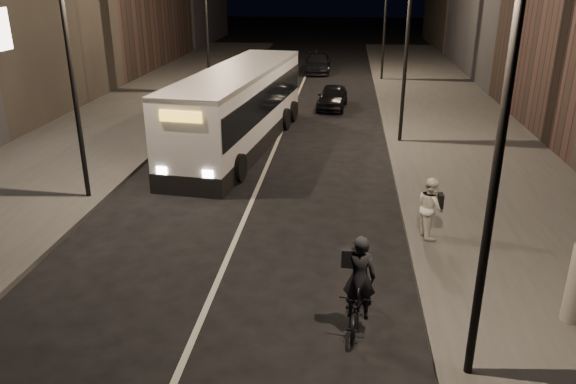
% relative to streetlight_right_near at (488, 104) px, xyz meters
% --- Properties ---
extents(ground, '(180.00, 180.00, 0.00)m').
position_rel_streetlight_right_near_xyz_m(ground, '(-5.33, 4.00, -5.36)').
color(ground, black).
rests_on(ground, ground).
extents(sidewalk_right, '(7.00, 70.00, 0.16)m').
position_rel_streetlight_right_near_xyz_m(sidewalk_right, '(3.17, 18.00, -5.28)').
color(sidewalk_right, '#363533').
rests_on(sidewalk_right, ground).
extents(sidewalk_left, '(7.00, 70.00, 0.16)m').
position_rel_streetlight_right_near_xyz_m(sidewalk_left, '(-13.83, 18.00, -5.28)').
color(sidewalk_left, '#363533').
rests_on(sidewalk_left, ground).
extents(streetlight_right_near, '(1.20, 0.44, 8.12)m').
position_rel_streetlight_right_near_xyz_m(streetlight_right_near, '(0.00, 0.00, 0.00)').
color(streetlight_right_near, black).
rests_on(streetlight_right_near, sidewalk_right).
extents(streetlight_right_mid, '(1.20, 0.44, 8.12)m').
position_rel_streetlight_right_near_xyz_m(streetlight_right_mid, '(0.00, 16.00, 0.00)').
color(streetlight_right_mid, black).
rests_on(streetlight_right_mid, sidewalk_right).
extents(streetlight_right_far, '(1.20, 0.44, 8.12)m').
position_rel_streetlight_right_near_xyz_m(streetlight_right_far, '(0.00, 32.00, 0.00)').
color(streetlight_right_far, black).
rests_on(streetlight_right_far, sidewalk_right).
extents(streetlight_left_near, '(1.20, 0.44, 8.12)m').
position_rel_streetlight_right_near_xyz_m(streetlight_left_near, '(-10.66, 8.00, 0.00)').
color(streetlight_left_near, black).
rests_on(streetlight_left_near, sidewalk_left).
extents(streetlight_left_far, '(1.20, 0.44, 8.12)m').
position_rel_streetlight_right_near_xyz_m(streetlight_left_far, '(-10.66, 26.00, 0.00)').
color(streetlight_left_far, black).
rests_on(streetlight_left_far, sidewalk_left).
extents(city_bus, '(4.19, 12.96, 3.44)m').
position_rel_streetlight_right_near_xyz_m(city_bus, '(-6.93, 14.99, -3.49)').
color(city_bus, silver).
rests_on(city_bus, ground).
extents(cyclist_on_bicycle, '(0.89, 2.06, 2.31)m').
position_rel_streetlight_right_near_xyz_m(cyclist_on_bicycle, '(-1.84, 1.45, -4.59)').
color(cyclist_on_bicycle, black).
rests_on(cyclist_on_bicycle, ground).
extents(pedestrian_woman, '(0.88, 1.01, 1.79)m').
position_rel_streetlight_right_near_xyz_m(pedestrian_woman, '(0.27, 6.00, -4.31)').
color(pedestrian_woman, silver).
rests_on(pedestrian_woman, sidewalk_right).
extents(car_near, '(1.85, 3.97, 1.32)m').
position_rel_streetlight_right_near_xyz_m(car_near, '(-3.02, 22.96, -4.70)').
color(car_near, black).
rests_on(car_near, ground).
extents(car_mid, '(1.38, 3.85, 1.26)m').
position_rel_streetlight_right_near_xyz_m(car_mid, '(-8.21, 25.28, -4.73)').
color(car_mid, '#373739').
rests_on(car_mid, ground).
extents(car_far, '(2.07, 4.96, 1.43)m').
position_rel_streetlight_right_near_xyz_m(car_far, '(-4.53, 35.35, -4.65)').
color(car_far, black).
rests_on(car_far, ground).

